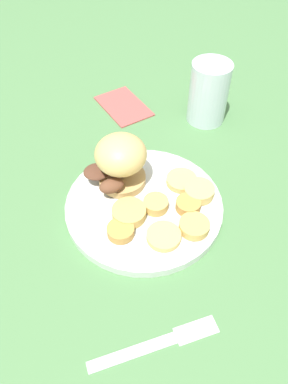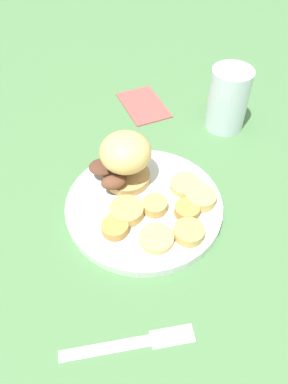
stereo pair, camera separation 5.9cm
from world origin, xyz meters
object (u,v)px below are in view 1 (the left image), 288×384
at_px(sandwich, 118,161).
at_px(fork, 157,344).
at_px(drinking_glass, 209,93).
at_px(dinner_plate, 144,205).

xyz_separation_m(sandwich, fork, (0.25, -0.12, -0.06)).
bearing_deg(drinking_glass, dinner_plate, -65.97).
relative_size(sandwich, drinking_glass, 0.82).
bearing_deg(sandwich, fork, -26.19).
bearing_deg(sandwich, drinking_glass, 101.26).
xyz_separation_m(dinner_plate, drinking_glass, (-0.11, 0.25, 0.05)).
distance_m(sandwich, fork, 0.28).
relative_size(dinner_plate, fork, 1.52).
bearing_deg(dinner_plate, sandwich, -175.54).
height_order(sandwich, drinking_glass, drinking_glass).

